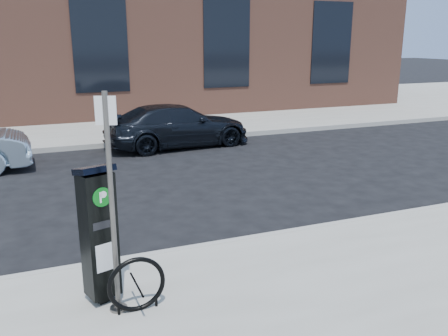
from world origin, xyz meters
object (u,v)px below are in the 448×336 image
sign_pole (112,208)px  parking_kiosk (99,233)px  car_dark (178,126)px  bike_rack (137,285)px

sign_pole → parking_kiosk: bearing=134.1°
parking_kiosk → car_dark: size_ratio=0.38×
bike_rack → car_dark: 9.35m
bike_rack → car_dark: car_dark is taller
parking_kiosk → sign_pole: 0.49m
sign_pole → car_dark: size_ratio=0.57×
car_dark → sign_pole: bearing=154.2°
car_dark → parking_kiosk: bearing=152.8°
parking_kiosk → sign_pole: size_ratio=0.67×
parking_kiosk → car_dark: bearing=50.0°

